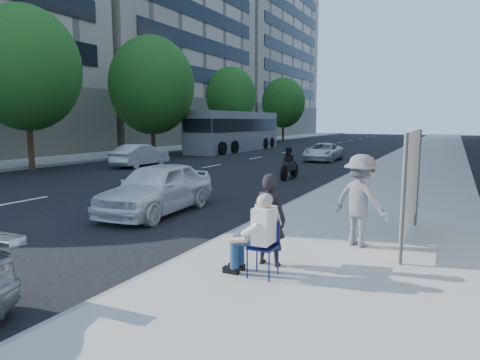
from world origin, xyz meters
The scene contains 17 objects.
ground centered at (0.00, 0.00, 0.00)m, with size 160.00×160.00×0.00m, color black.
near_sidewalk centered at (4.00, 20.00, 0.07)m, with size 5.00×120.00×0.15m, color #ADAAA2.
far_sidewalk centered at (-16.75, 20.00, 0.07)m, with size 4.50×120.00×0.15m, color #ADAAA2.
far_bldg_north centered at (-30.00, 62.00, 14.00)m, with size 22.00×28.00×28.00m, color #C8B196.
tree_far_b centered at (-13.70, 8.00, 5.13)m, with size 5.40×5.40×8.24m.
tree_far_c centered at (-13.70, 18.00, 5.02)m, with size 6.00×6.00×8.47m.
tree_far_d centered at (-13.70, 30.00, 4.89)m, with size 4.80×4.80×7.65m.
tree_far_e centered at (-13.70, 44.00, 4.78)m, with size 5.40×5.40×7.89m.
seated_protester centered at (3.04, -0.90, 0.87)m, with size 0.83×1.12×1.31m.
jogger centered at (4.15, 1.43, 1.03)m, with size 1.14×0.65×1.76m, color slate.
pedestrian_woman centered at (3.03, -0.37, 0.92)m, with size 0.56×0.37×1.54m, color black.
protest_banner centered at (4.97, 2.10, 1.40)m, with size 0.08×3.06×2.20m.
white_sedan_near centered at (-1.57, 2.61, 0.70)m, with size 1.66×4.12×1.40m, color white.
white_sedan_mid centered at (-10.05, 12.15, 0.62)m, with size 1.32×3.77×1.24m, color silver.
white_sedan_far centered at (-1.79, 20.12, 0.56)m, with size 1.86×4.04×1.12m, color silver.
motorcycle centered at (-0.72, 10.82, 0.64)m, with size 0.71×2.04×1.42m.
bus centered at (-11.04, 25.68, 1.64)m, with size 2.85×12.10×3.30m.
Camera 1 is at (5.68, -6.76, 2.54)m, focal length 32.00 mm.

